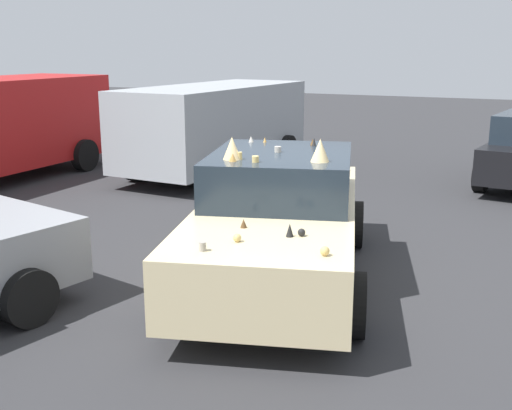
# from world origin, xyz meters

# --- Properties ---
(ground_plane) EXTENTS (60.00, 60.00, 0.00)m
(ground_plane) POSITION_xyz_m (0.00, 0.00, 0.00)
(ground_plane) COLOR #2D2D30
(art_car_decorated) EXTENTS (4.97, 3.00, 1.79)m
(art_car_decorated) POSITION_xyz_m (0.04, 0.01, 0.76)
(art_car_decorated) COLOR beige
(art_car_decorated) RESTS_ON ground
(parked_van_row_back_far) EXTENTS (5.36, 2.47, 1.94)m
(parked_van_row_back_far) POSITION_xyz_m (5.59, 3.89, 1.10)
(parked_van_row_back_far) COLOR #9EA3A8
(parked_van_row_back_far) RESTS_ON ground
(parked_sedan_near_right) EXTENTS (4.43, 2.20, 1.38)m
(parked_sedan_near_right) POSITION_xyz_m (8.21, 5.94, 0.69)
(parked_sedan_near_right) COLOR silver
(parked_sedan_near_right) RESTS_ON ground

